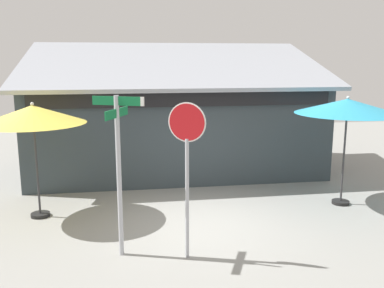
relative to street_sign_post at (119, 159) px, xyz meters
The scene contains 6 objects.
ground_plane 2.91m from the street_sign_post, 37.03° to the left, with size 28.00×28.00×0.10m, color gray.
cafe_building 6.41m from the street_sign_post, 73.97° to the left, with size 9.52×4.83×4.25m.
street_sign_post is the anchor object (origin of this frame).
stop_sign 1.26m from the street_sign_post, 13.87° to the right, with size 0.63×0.36×2.93m.
patio_umbrella_mustard_left 3.06m from the street_sign_post, 129.86° to the left, with size 2.38×2.38×2.72m.
patio_umbrella_teal_center 5.96m from the street_sign_post, 20.17° to the left, with size 2.57×2.57×2.78m.
Camera 1 is at (-1.57, -8.93, 3.68)m, focal length 39.47 mm.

